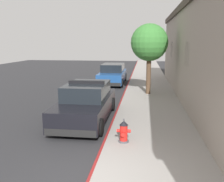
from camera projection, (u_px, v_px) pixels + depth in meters
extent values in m
cube|color=#2B2B2D|center=(55.00, 96.00, 16.04)|extent=(31.99, 60.00, 0.20)
cube|color=gray|center=(150.00, 96.00, 15.25)|extent=(3.10, 60.00, 0.14)
cube|color=maroon|center=(124.00, 95.00, 15.45)|extent=(0.08, 60.00, 0.14)
cube|color=black|center=(187.00, 54.00, 11.62)|extent=(0.06, 1.30, 1.10)
cube|color=black|center=(172.00, 50.00, 18.34)|extent=(0.06, 1.30, 1.10)
cube|color=black|center=(86.00, 107.00, 10.52)|extent=(1.84, 4.80, 0.76)
cube|color=black|center=(87.00, 90.00, 10.54)|extent=(1.64, 2.50, 0.60)
cube|color=black|center=(70.00, 132.00, 8.29)|extent=(1.76, 0.16, 0.24)
cube|color=black|center=(97.00, 101.00, 12.85)|extent=(1.76, 0.16, 0.24)
cylinder|color=black|center=(77.00, 103.00, 12.33)|extent=(0.22, 0.64, 0.64)
cylinder|color=black|center=(112.00, 104.00, 12.11)|extent=(0.22, 0.64, 0.64)
cylinder|color=black|center=(52.00, 125.00, 9.02)|extent=(0.22, 0.64, 0.64)
cylinder|color=black|center=(100.00, 127.00, 8.80)|extent=(0.22, 0.64, 0.64)
cube|color=black|center=(87.00, 82.00, 10.42)|extent=(1.48, 0.20, 0.12)
cube|color=red|center=(78.00, 82.00, 10.46)|extent=(0.44, 0.18, 0.11)
cube|color=#1E33E0|center=(95.00, 82.00, 10.37)|extent=(0.44, 0.18, 0.11)
cube|color=navy|center=(113.00, 76.00, 20.09)|extent=(1.84, 4.80, 0.76)
cube|color=black|center=(113.00, 68.00, 20.11)|extent=(1.64, 2.50, 0.60)
cube|color=black|center=(109.00, 84.00, 17.87)|extent=(1.76, 0.16, 0.24)
cube|color=black|center=(116.00, 76.00, 22.42)|extent=(1.76, 0.16, 0.24)
cylinder|color=black|center=(105.00, 77.00, 21.91)|extent=(0.22, 0.64, 0.64)
cylinder|color=black|center=(125.00, 77.00, 21.69)|extent=(0.22, 0.64, 0.64)
cylinder|color=black|center=(98.00, 83.00, 18.60)|extent=(0.22, 0.64, 0.64)
cylinder|color=black|center=(121.00, 83.00, 18.38)|extent=(0.22, 0.64, 0.64)
cylinder|color=#4C4C51|center=(124.00, 141.00, 7.96)|extent=(0.32, 0.32, 0.06)
cylinder|color=red|center=(124.00, 133.00, 7.91)|extent=(0.24, 0.24, 0.50)
cone|color=black|center=(124.00, 123.00, 7.85)|extent=(0.28, 0.28, 0.14)
cylinder|color=#4C4C51|center=(124.00, 120.00, 7.83)|extent=(0.05, 0.05, 0.06)
cylinder|color=red|center=(118.00, 131.00, 7.92)|extent=(0.10, 0.10, 0.10)
cylinder|color=red|center=(129.00, 131.00, 7.88)|extent=(0.10, 0.10, 0.10)
cylinder|color=red|center=(123.00, 134.00, 7.73)|extent=(0.13, 0.12, 0.13)
cylinder|color=brown|center=(149.00, 75.00, 15.31)|extent=(0.28, 0.28, 2.33)
sphere|color=#387A33|center=(149.00, 42.00, 14.94)|extent=(2.21, 2.21, 2.21)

